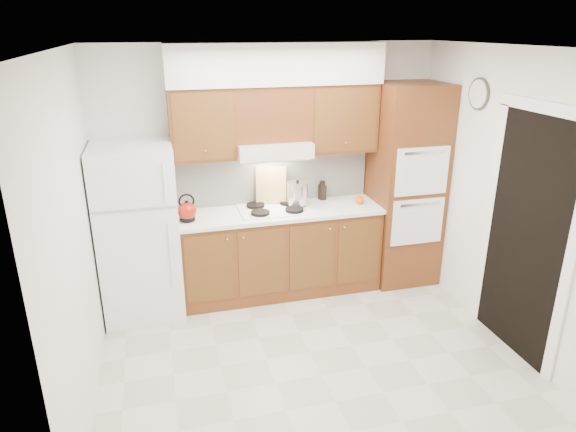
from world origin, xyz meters
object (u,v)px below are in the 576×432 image
at_px(oven_cabinet, 405,186).
at_px(stock_pot, 297,194).
at_px(fridge, 139,232).
at_px(kettle, 187,211).

distance_m(oven_cabinet, stock_pot, 1.21).
bearing_deg(stock_pot, oven_cabinet, -3.94).
distance_m(fridge, oven_cabinet, 2.86).
bearing_deg(kettle, stock_pot, -3.31).
distance_m(fridge, kettle, 0.51).
bearing_deg(stock_pot, fridge, -175.88).
bearing_deg(kettle, fridge, 166.71).
height_order(fridge, oven_cabinet, oven_cabinet).
bearing_deg(fridge, stock_pot, 4.12).
xyz_separation_m(kettle, stock_pot, (1.16, 0.14, 0.04)).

